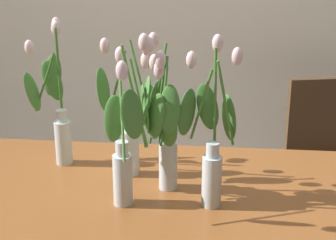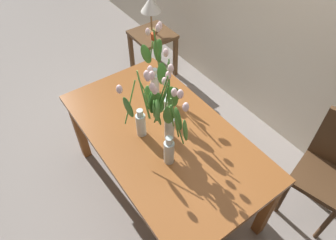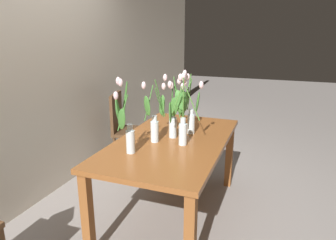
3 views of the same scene
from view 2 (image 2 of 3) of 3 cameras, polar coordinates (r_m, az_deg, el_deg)
ground_plane at (r=2.75m, az=-0.79°, el=-12.63°), size 18.00×18.00×0.00m
dining_table at (r=2.22m, az=-0.96°, el=-4.02°), size 1.60×0.90×0.74m
tulip_vase_0 at (r=1.95m, az=-0.84°, el=0.67°), size 0.14×0.17×0.58m
tulip_vase_1 at (r=2.10m, az=0.15°, el=4.10°), size 0.28×0.14×0.57m
tulip_vase_2 at (r=1.97m, az=-4.82°, el=1.73°), size 0.19×0.28×0.59m
tulip_vase_3 at (r=2.35m, az=-2.52°, el=9.71°), size 0.18×0.15×0.59m
tulip_vase_4 at (r=1.85m, az=0.87°, el=-3.27°), size 0.22×0.16×0.58m
dining_chair at (r=2.53m, az=28.32°, el=-7.68°), size 0.48×0.48×0.93m
side_table at (r=3.62m, az=-2.90°, el=14.38°), size 0.44×0.44×0.55m
table_lamp at (r=3.46m, az=-3.28°, el=20.73°), size 0.22×0.22×0.40m
pillar_candle at (r=3.43m, az=-2.77°, el=15.44°), size 0.06×0.06×0.07m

